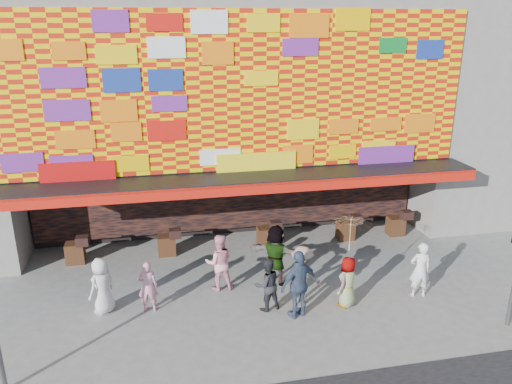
{
  "coord_description": "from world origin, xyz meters",
  "views": [
    {
      "loc": [
        -2.64,
        -11.31,
        7.61
      ],
      "look_at": [
        0.1,
        2.0,
        2.97
      ],
      "focal_mm": 35.0,
      "sensor_mm": 36.0,
      "label": 1
    }
  ],
  "objects_px": {
    "ped_b": "(148,286)",
    "ped_e": "(299,284)",
    "ped_a": "(102,286)",
    "ped_h": "(420,270)",
    "ped_c": "(267,284)",
    "ped_d": "(302,275)",
    "ped_f": "(275,255)",
    "parasol": "(351,234)",
    "ped_i": "(219,262)",
    "ped_g": "(348,282)"
  },
  "relations": [
    {
      "from": "ped_i",
      "to": "parasol",
      "type": "bearing_deg",
      "value": 155.42
    },
    {
      "from": "ped_f",
      "to": "parasol",
      "type": "height_order",
      "value": "parasol"
    },
    {
      "from": "ped_c",
      "to": "ped_d",
      "type": "relative_size",
      "value": 0.89
    },
    {
      "from": "ped_e",
      "to": "ped_f",
      "type": "bearing_deg",
      "value": -104.75
    },
    {
      "from": "ped_i",
      "to": "parasol",
      "type": "distance_m",
      "value": 4.0
    },
    {
      "from": "ped_a",
      "to": "ped_b",
      "type": "xyz_separation_m",
      "value": [
        1.22,
        -0.19,
        -0.05
      ]
    },
    {
      "from": "ped_d",
      "to": "ped_i",
      "type": "xyz_separation_m",
      "value": [
        -2.17,
        1.24,
        0.0
      ]
    },
    {
      "from": "ped_c",
      "to": "ped_e",
      "type": "height_order",
      "value": "ped_e"
    },
    {
      "from": "ped_f",
      "to": "ped_h",
      "type": "distance_m",
      "value": 4.23
    },
    {
      "from": "ped_i",
      "to": "ped_f",
      "type": "bearing_deg",
      "value": -177.89
    },
    {
      "from": "ped_b",
      "to": "ped_d",
      "type": "bearing_deg",
      "value": 179.94
    },
    {
      "from": "ped_f",
      "to": "ped_i",
      "type": "xyz_separation_m",
      "value": [
        -1.72,
        -0.01,
        -0.07
      ]
    },
    {
      "from": "ped_g",
      "to": "ped_i",
      "type": "distance_m",
      "value": 3.77
    },
    {
      "from": "ped_f",
      "to": "ped_i",
      "type": "relative_size",
      "value": 1.09
    },
    {
      "from": "ped_f",
      "to": "ped_i",
      "type": "distance_m",
      "value": 1.72
    },
    {
      "from": "ped_d",
      "to": "ped_f",
      "type": "relative_size",
      "value": 0.92
    },
    {
      "from": "ped_b",
      "to": "ped_d",
      "type": "height_order",
      "value": "ped_d"
    },
    {
      "from": "ped_b",
      "to": "ped_i",
      "type": "xyz_separation_m",
      "value": [
        2.09,
        0.81,
        0.12
      ]
    },
    {
      "from": "ped_h",
      "to": "ped_i",
      "type": "relative_size",
      "value": 0.97
    },
    {
      "from": "ped_i",
      "to": "parasol",
      "type": "relative_size",
      "value": 0.9
    },
    {
      "from": "ped_e",
      "to": "parasol",
      "type": "bearing_deg",
      "value": 168.93
    },
    {
      "from": "ped_g",
      "to": "ped_h",
      "type": "relative_size",
      "value": 0.88
    },
    {
      "from": "ped_c",
      "to": "ped_f",
      "type": "xyz_separation_m",
      "value": [
        0.58,
        1.41,
        0.18
      ]
    },
    {
      "from": "ped_i",
      "to": "ped_c",
      "type": "bearing_deg",
      "value": 130.93
    },
    {
      "from": "ped_c",
      "to": "ped_d",
      "type": "height_order",
      "value": "ped_d"
    },
    {
      "from": "ped_a",
      "to": "parasol",
      "type": "distance_m",
      "value": 6.9
    },
    {
      "from": "ped_h",
      "to": "ped_c",
      "type": "bearing_deg",
      "value": 5.35
    },
    {
      "from": "ped_g",
      "to": "ped_h",
      "type": "distance_m",
      "value": 2.26
    },
    {
      "from": "ped_b",
      "to": "ped_c",
      "type": "xyz_separation_m",
      "value": [
        3.22,
        -0.58,
        0.01
      ]
    },
    {
      "from": "ped_d",
      "to": "ped_g",
      "type": "distance_m",
      "value": 1.29
    },
    {
      "from": "ped_c",
      "to": "ped_g",
      "type": "relative_size",
      "value": 1.03
    },
    {
      "from": "ped_c",
      "to": "ped_i",
      "type": "height_order",
      "value": "ped_i"
    },
    {
      "from": "ped_b",
      "to": "ped_e",
      "type": "bearing_deg",
      "value": 170.27
    },
    {
      "from": "ped_g",
      "to": "parasol",
      "type": "relative_size",
      "value": 0.77
    },
    {
      "from": "ped_b",
      "to": "ped_d",
      "type": "distance_m",
      "value": 4.28
    },
    {
      "from": "ped_g",
      "to": "ped_i",
      "type": "relative_size",
      "value": 0.86
    },
    {
      "from": "ped_b",
      "to": "ped_h",
      "type": "xyz_separation_m",
      "value": [
        7.72,
        -0.77,
        0.09
      ]
    },
    {
      "from": "ped_e",
      "to": "ped_h",
      "type": "distance_m",
      "value": 3.75
    },
    {
      "from": "ped_a",
      "to": "ped_i",
      "type": "relative_size",
      "value": 0.93
    },
    {
      "from": "ped_c",
      "to": "ped_h",
      "type": "distance_m",
      "value": 4.5
    },
    {
      "from": "ped_h",
      "to": "ped_a",
      "type": "bearing_deg",
      "value": 1.61
    },
    {
      "from": "ped_e",
      "to": "ped_f",
      "type": "xyz_separation_m",
      "value": [
        -0.18,
        1.92,
        -0.03
      ]
    },
    {
      "from": "ped_e",
      "to": "ped_d",
      "type": "bearing_deg",
      "value": -132.59
    },
    {
      "from": "ped_a",
      "to": "ped_e",
      "type": "distance_m",
      "value": 5.35
    },
    {
      "from": "ped_e",
      "to": "ped_h",
      "type": "height_order",
      "value": "ped_e"
    },
    {
      "from": "ped_c",
      "to": "ped_g",
      "type": "height_order",
      "value": "ped_c"
    },
    {
      "from": "ped_a",
      "to": "ped_h",
      "type": "relative_size",
      "value": 0.96
    },
    {
      "from": "ped_e",
      "to": "ped_a",
      "type": "bearing_deg",
      "value": -33.89
    },
    {
      "from": "parasol",
      "to": "ped_c",
      "type": "bearing_deg",
      "value": 172.92
    },
    {
      "from": "ped_d",
      "to": "ped_a",
      "type": "bearing_deg",
      "value": 20.2
    }
  ]
}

